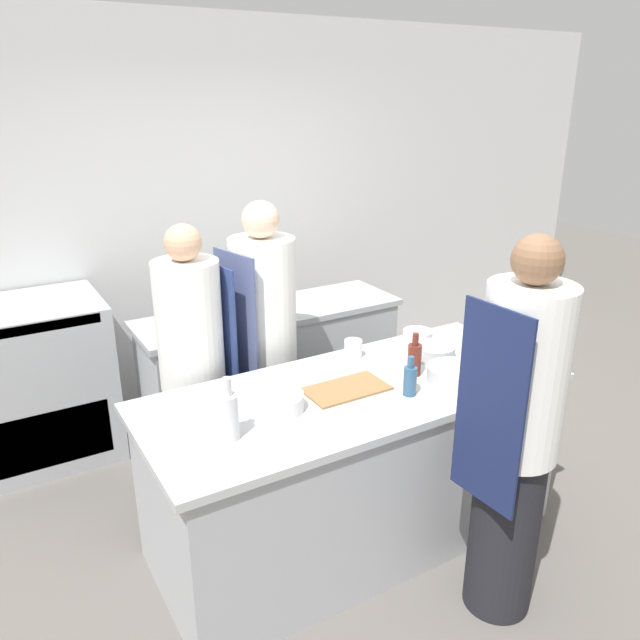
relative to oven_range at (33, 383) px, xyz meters
The scene contains 17 objects.
ground_plane 2.23m from the oven_range, 52.46° to the right, with size 16.00×16.00×0.00m, color #605B56.
wall_back 1.64m from the oven_range, 17.35° to the left, with size 8.00×0.06×2.80m.
prep_counter 2.17m from the oven_range, 52.46° to the right, with size 2.15×0.90×0.89m.
pass_counter 1.55m from the oven_range, 16.94° to the right, with size 1.82×0.56×0.89m.
oven_range is the anchor object (origin of this frame).
chef_at_prep_near 2.98m from the oven_range, 56.34° to the right, with size 0.38×0.36×1.77m.
chef_at_stove 1.29m from the oven_range, 55.02° to the right, with size 0.39×0.37×1.66m.
chef_at_pass_far 1.56m from the oven_range, 39.05° to the right, with size 0.42×0.41×1.72m.
bottle_olive_oil 1.99m from the oven_range, 72.16° to the right, with size 0.09×0.09×0.28m.
bottle_vinegar 2.47m from the oven_range, 51.77° to the right, with size 0.06×0.06×0.20m.
bottle_wine 2.45m from the oven_range, 46.26° to the right, with size 0.07×0.07×0.23m.
bowl_mixing_large 1.97m from the oven_range, 62.87° to the right, with size 0.25×0.25×0.08m.
bowl_prep_small 2.65m from the oven_range, 46.67° to the right, with size 0.28×0.28×0.07m.
bowl_ceramic_blue 2.53m from the oven_range, 40.80° to the right, with size 0.22×0.22×0.08m.
bowl_wooden_salad 2.45m from the oven_range, 36.28° to the right, with size 0.17×0.17×0.08m.
cup 2.10m from the oven_range, 42.40° to the right, with size 0.10×0.10×0.10m.
cutting_board 2.16m from the oven_range, 53.49° to the right, with size 0.41×0.23×0.01m.
Camera 1 is at (-1.58, -2.31, 2.29)m, focal length 35.00 mm.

